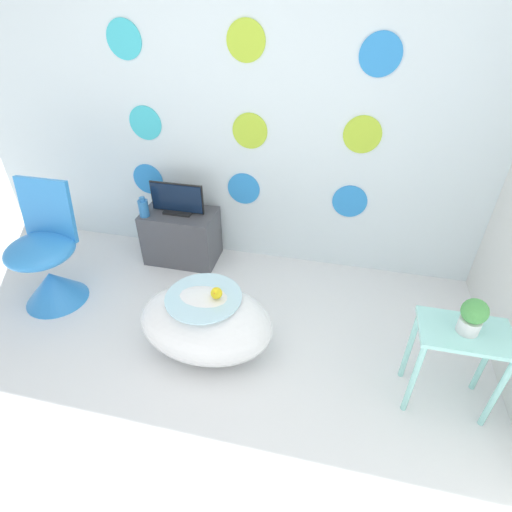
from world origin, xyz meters
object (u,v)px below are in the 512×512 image
at_px(tv, 177,200).
at_px(chair, 48,267).
at_px(potted_plant_left, 473,316).
at_px(vase, 144,208).
at_px(bathtub, 206,323).

bearing_deg(tv, chair, -135.69).
distance_m(chair, potted_plant_left, 2.76).
relative_size(tv, vase, 2.69).
bearing_deg(chair, tv, 44.31).
relative_size(bathtub, vase, 5.20).
xyz_separation_m(vase, potted_plant_left, (2.22, -0.89, 0.13)).
distance_m(vase, potted_plant_left, 2.40).
relative_size(chair, vase, 5.54).
distance_m(chair, tv, 1.07).
distance_m(tv, vase, 0.27).
bearing_deg(potted_plant_left, bathtub, 177.96).
height_order(bathtub, chair, chair).
bearing_deg(chair, bathtub, -9.99).
bearing_deg(vase, tv, 24.69).
distance_m(chair, vase, 0.82).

